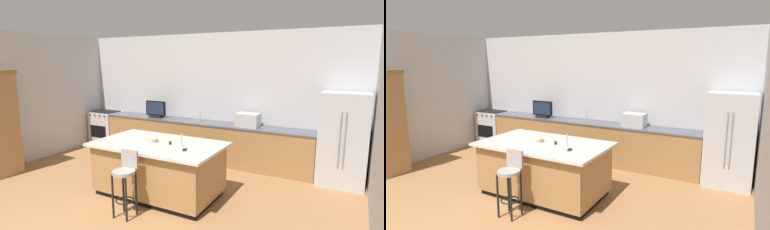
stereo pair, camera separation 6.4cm
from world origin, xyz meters
The scene contains 15 objects.
wall_back centered at (0.00, 4.96, 1.49)m, with size 7.46×0.12×2.98m, color #BCBCC1.
wall_left centered at (-3.53, 2.48, 1.49)m, with size 0.12×5.36×2.98m, color #BCBCC1.
counter_back centered at (-0.03, 4.58, 0.47)m, with size 5.20×0.62×0.93m.
kitchen_island centered at (0.22, 2.51, 0.48)m, with size 2.22×1.32×0.93m.
refrigerator centered at (3.00, 4.53, 0.88)m, with size 0.84×0.74×1.76m.
range_oven centered at (-3.03, 4.58, 0.47)m, with size 0.79×0.63×0.95m.
cabinet_tower centered at (-3.19, 1.77, 1.12)m, with size 0.58×0.59×2.16m.
microwave centered at (1.13, 4.58, 1.07)m, with size 0.48×0.36×0.29m, color #B7BABF.
tv_monitor centered at (-1.26, 4.53, 1.12)m, with size 0.57×0.16×0.42m.
sink_faucet_back centered at (-0.09, 4.68, 1.05)m, with size 0.02×0.02×0.24m, color #B2B2B7.
sink_faucet_island centered at (0.68, 2.51, 1.04)m, with size 0.02×0.02×0.22m, color #B2B2B7.
bar_stool_center centered at (0.22, 1.63, 0.61)m, with size 0.34×0.34×1.00m.
fruit_bowl centered at (0.07, 2.50, 0.97)m, with size 0.22×0.22×0.07m, color beige.
cell_phone centered at (0.83, 2.35, 0.94)m, with size 0.07×0.15×0.01m, color black.
tv_remote centered at (0.41, 2.57, 0.94)m, with size 0.04×0.17×0.02m, color black.
Camera 2 is at (3.22, -1.69, 2.31)m, focal length 28.65 mm.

